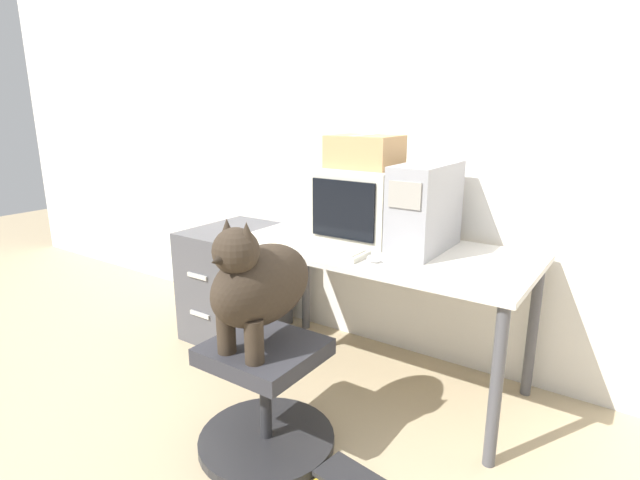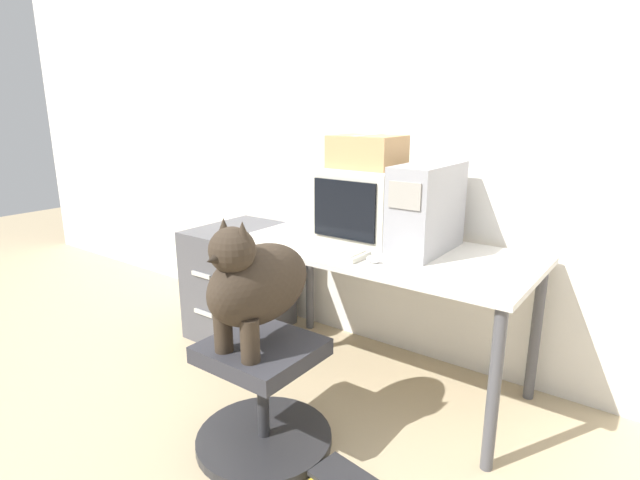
{
  "view_description": "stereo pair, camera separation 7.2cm",
  "coord_description": "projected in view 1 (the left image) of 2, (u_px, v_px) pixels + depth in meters",
  "views": [
    {
      "loc": [
        1.1,
        -1.75,
        1.41
      ],
      "look_at": [
        -0.15,
        0.06,
        0.81
      ],
      "focal_mm": 28.0,
      "sensor_mm": 36.0,
      "label": 1
    },
    {
      "loc": [
        1.16,
        -1.71,
        1.41
      ],
      "look_at": [
        -0.15,
        0.06,
        0.81
      ],
      "focal_mm": 28.0,
      "sensor_mm": 36.0,
      "label": 2
    }
  ],
  "objects": [
    {
      "name": "dog",
      "position": [
        258.0,
        282.0,
        1.94
      ],
      "size": [
        0.26,
        0.51,
        0.54
      ],
      "color": "#33281E",
      "rests_on": "office_chair"
    },
    {
      "name": "wall_back",
      "position": [
        421.0,
        127.0,
        2.65
      ],
      "size": [
        8.0,
        0.05,
        2.6
      ],
      "color": "white",
      "rests_on": "ground_plane"
    },
    {
      "name": "crt_monitor",
      "position": [
        363.0,
        203.0,
        2.6
      ],
      "size": [
        0.43,
        0.41,
        0.37
      ],
      "color": "beige",
      "rests_on": "desk"
    },
    {
      "name": "keyboard",
      "position": [
        319.0,
        249.0,
        2.39
      ],
      "size": [
        0.48,
        0.16,
        0.03
      ],
      "color": "beige",
      "rests_on": "desk"
    },
    {
      "name": "office_chair",
      "position": [
        266.0,
        398.0,
        2.09
      ],
      "size": [
        0.58,
        0.58,
        0.47
      ],
      "color": "#262628",
      "rests_on": "ground_plane"
    },
    {
      "name": "filing_cabinet",
      "position": [
        235.0,
        281.0,
        3.14
      ],
      "size": [
        0.44,
        0.61,
        0.68
      ],
      "color": "#4C4C51",
      "rests_on": "ground_plane"
    },
    {
      "name": "desk",
      "position": [
        379.0,
        263.0,
        2.48
      ],
      "size": [
        1.47,
        0.73,
        0.73
      ],
      "color": "silver",
      "rests_on": "ground_plane"
    },
    {
      "name": "pc_tower",
      "position": [
        425.0,
        207.0,
        2.37
      ],
      "size": [
        0.2,
        0.48,
        0.42
      ],
      "color": "#99999E",
      "rests_on": "desk"
    },
    {
      "name": "ground_plane",
      "position": [
        339.0,
        413.0,
        2.36
      ],
      "size": [
        12.0,
        12.0,
        0.0
      ],
      "primitive_type": "plane",
      "color": "tan"
    },
    {
      "name": "cardboard_box",
      "position": [
        365.0,
        152.0,
        2.53
      ],
      "size": [
        0.34,
        0.26,
        0.17
      ],
      "color": "tan",
      "rests_on": "crt_monitor"
    },
    {
      "name": "computer_mouse",
      "position": [
        374.0,
        259.0,
        2.22
      ],
      "size": [
        0.07,
        0.04,
        0.03
      ],
      "color": "silver",
      "rests_on": "desk"
    }
  ]
}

